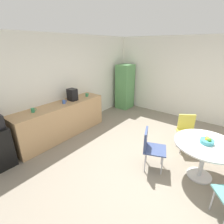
% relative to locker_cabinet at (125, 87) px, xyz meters
% --- Properties ---
extents(ground_plane, '(6.00, 6.00, 0.00)m').
position_rel_locker_cabinet_xyz_m(ground_plane, '(-2.55, -2.55, -0.83)').
color(ground_plane, gray).
extents(wall_back, '(6.00, 0.10, 2.60)m').
position_rel_locker_cabinet_xyz_m(wall_back, '(-2.55, 0.45, 0.47)').
color(wall_back, white).
rests_on(wall_back, ground_plane).
extents(wall_side_right, '(0.10, 6.00, 2.60)m').
position_rel_locker_cabinet_xyz_m(wall_side_right, '(0.45, -2.55, 0.47)').
color(wall_side_right, white).
rests_on(wall_side_right, ground_plane).
extents(counter_block, '(2.54, 0.60, 0.90)m').
position_rel_locker_cabinet_xyz_m(counter_block, '(-2.88, 0.10, -0.38)').
color(counter_block, tan).
rests_on(counter_block, ground_plane).
extents(locker_cabinet, '(0.60, 0.50, 1.65)m').
position_rel_locker_cabinet_xyz_m(locker_cabinet, '(0.00, 0.00, 0.00)').
color(locker_cabinet, '#599959').
rests_on(locker_cabinet, ground_plane).
extents(round_table, '(1.07, 1.07, 0.73)m').
position_rel_locker_cabinet_xyz_m(round_table, '(-2.30, -3.23, -0.24)').
color(round_table, silver).
rests_on(round_table, ground_plane).
extents(chair_navy, '(0.54, 0.54, 0.83)m').
position_rel_locker_cabinet_xyz_m(chair_navy, '(-2.65, -2.34, -0.30)').
color(chair_navy, silver).
rests_on(chair_navy, ground_plane).
extents(chair_yellow, '(0.58, 0.58, 0.83)m').
position_rel_locker_cabinet_xyz_m(chair_yellow, '(-1.50, -2.72, -0.30)').
color(chair_yellow, silver).
rests_on(chair_yellow, ground_plane).
extents(fruit_bowl, '(0.23, 0.23, 0.13)m').
position_rel_locker_cabinet_xyz_m(fruit_bowl, '(-2.30, -3.23, -0.05)').
color(fruit_bowl, teal).
rests_on(fruit_bowl, round_table).
extents(mug_white, '(0.13, 0.08, 0.09)m').
position_rel_locker_cabinet_xyz_m(mug_white, '(-1.97, 0.05, 0.12)').
color(mug_white, '#338C59').
rests_on(mug_white, counter_block).
extents(mug_green, '(0.13, 0.08, 0.09)m').
position_rel_locker_cabinet_xyz_m(mug_green, '(-2.78, 0.06, 0.12)').
color(mug_green, '#3F66BF').
rests_on(mug_green, counter_block).
extents(mug_red, '(0.13, 0.08, 0.09)m').
position_rel_locker_cabinet_xyz_m(mug_red, '(-3.59, 0.12, 0.12)').
color(mug_red, '#338C59').
rests_on(mug_red, counter_block).
extents(coffee_maker, '(0.20, 0.24, 0.32)m').
position_rel_locker_cabinet_xyz_m(coffee_maker, '(-2.46, 0.10, 0.23)').
color(coffee_maker, black).
rests_on(coffee_maker, counter_block).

